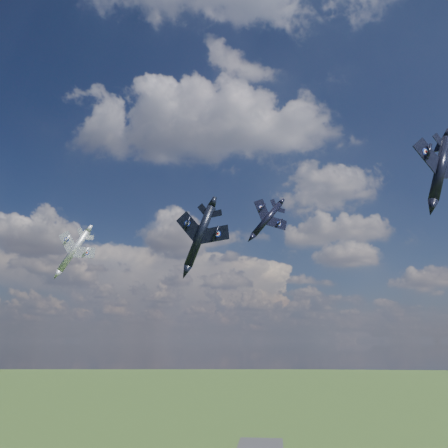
# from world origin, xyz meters

# --- Properties ---
(jet_lead_navy) EXTENTS (14.89, 18.14, 7.43)m
(jet_lead_navy) POSITION_xyz_m (-2.55, 8.11, 80.68)
(jet_lead_navy) COLOR black
(jet_right_navy) EXTENTS (13.60, 15.31, 5.77)m
(jet_right_navy) POSITION_xyz_m (31.02, -16.21, 82.33)
(jet_right_navy) COLOR black
(jet_high_navy) EXTENTS (13.60, 15.99, 8.36)m
(jet_high_navy) POSITION_xyz_m (9.52, 24.57, 88.03)
(jet_high_navy) COLOR black
(jet_left_silver) EXTENTS (10.46, 13.96, 7.37)m
(jet_left_silver) POSITION_xyz_m (-30.58, 16.79, 80.29)
(jet_left_silver) COLOR #989AA2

